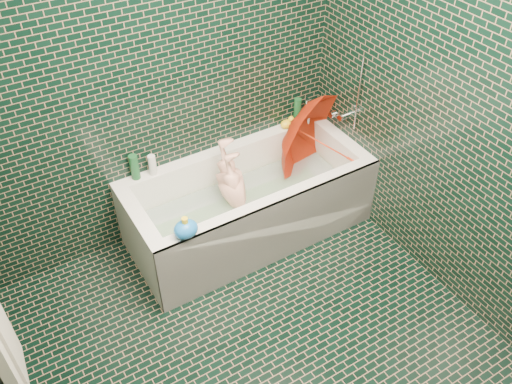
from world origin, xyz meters
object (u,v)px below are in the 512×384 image
bathtub (250,210)px  child (237,200)px  umbrella (323,144)px  bath_toy (186,229)px  rubber_duck (287,123)px

bathtub → child: (-0.08, 0.04, 0.10)m
umbrella → bath_toy: bearing=174.0°
umbrella → bathtub: bearing=159.5°
rubber_duck → bathtub: bearing=-126.8°
rubber_duck → child: bearing=-133.4°
bathtub → umbrella: umbrella is taller
bathtub → rubber_duck: 0.72m
child → umbrella: bearing=106.4°
bathtub → umbrella: (0.62, 0.00, 0.35)m
rubber_duck → umbrella: bearing=-51.6°
bathtub → bath_toy: size_ratio=9.58×
rubber_duck → bath_toy: bath_toy is taller
umbrella → bath_toy: size_ratio=3.81×
bathtub → bath_toy: (-0.62, -0.32, 0.40)m
bathtub → rubber_duck: size_ratio=13.80×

